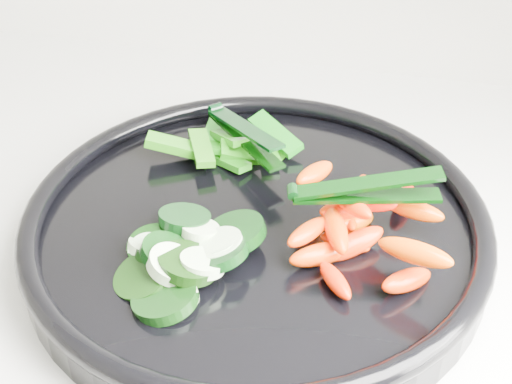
# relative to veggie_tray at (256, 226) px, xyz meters

# --- Properties ---
(veggie_tray) EXTENTS (0.41, 0.41, 0.04)m
(veggie_tray) POSITION_rel_veggie_tray_xyz_m (0.00, 0.00, 0.00)
(veggie_tray) COLOR black
(veggie_tray) RESTS_ON counter
(cucumber_pile) EXTENTS (0.11, 0.14, 0.04)m
(cucumber_pile) POSITION_rel_veggie_tray_xyz_m (-0.04, -0.06, 0.01)
(cucumber_pile) COLOR black
(cucumber_pile) RESTS_ON veggie_tray
(carrot_pile) EXTENTS (0.13, 0.15, 0.06)m
(carrot_pile) POSITION_rel_veggie_tray_xyz_m (0.08, -0.01, 0.02)
(carrot_pile) COLOR #FF1400
(carrot_pile) RESTS_ON veggie_tray
(pepper_pile) EXTENTS (0.14, 0.09, 0.04)m
(pepper_pile) POSITION_rel_veggie_tray_xyz_m (-0.04, 0.09, 0.01)
(pepper_pile) COLOR #0C6609
(pepper_pile) RESTS_ON veggie_tray
(tong_carrot) EXTENTS (0.11, 0.04, 0.02)m
(tong_carrot) POSITION_rel_veggie_tray_xyz_m (0.08, -0.00, 0.05)
(tong_carrot) COLOR black
(tong_carrot) RESTS_ON carrot_pile
(tong_pepper) EXTENTS (0.09, 0.09, 0.02)m
(tong_pepper) POSITION_rel_veggie_tray_xyz_m (-0.03, 0.09, 0.03)
(tong_pepper) COLOR black
(tong_pepper) RESTS_ON pepper_pile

